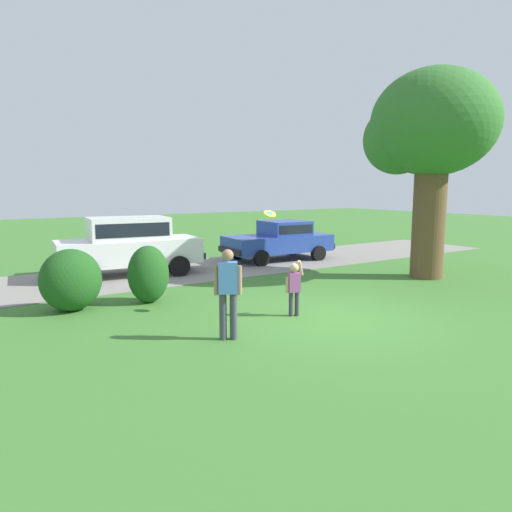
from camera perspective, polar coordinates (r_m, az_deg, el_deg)
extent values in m
plane|color=#3D752D|center=(10.60, 9.31, -7.51)|extent=(80.00, 80.00, 0.00)
cube|color=gray|center=(16.51, -7.96, -1.72)|extent=(28.00, 4.40, 0.02)
cylinder|color=brown|center=(15.86, 20.31, 4.15)|extent=(1.01, 1.01, 3.71)
ellipsoid|color=#33702B|center=(15.96, 20.87, 14.99)|extent=(3.86, 3.86, 3.28)
ellipsoid|color=#33702B|center=(16.77, 22.96, 12.88)|extent=(1.89, 1.89, 1.89)
ellipsoid|color=#33702B|center=(16.05, 16.91, 13.40)|extent=(2.19, 2.19, 2.19)
ellipsoid|color=#1E511C|center=(11.75, -21.64, -2.75)|extent=(1.41, 1.17, 1.47)
ellipsoid|color=#1E511C|center=(12.01, -21.25, -3.99)|extent=(0.95, 0.95, 0.86)
ellipsoid|color=#1E511C|center=(12.03, -12.98, -2.18)|extent=(1.04, 0.88, 1.45)
cube|color=#28429E|center=(18.58, 2.68, 1.57)|extent=(4.31, 2.12, 0.64)
cube|color=#28429E|center=(18.69, 3.51, 3.45)|extent=(1.78, 1.73, 0.56)
cube|color=black|center=(18.69, 3.51, 3.45)|extent=(1.65, 1.74, 0.34)
cylinder|color=black|center=(17.17, 0.67, -0.27)|extent=(0.61, 0.26, 0.60)
cylinder|color=black|center=(18.80, -2.22, 0.48)|extent=(0.61, 0.26, 0.60)
cylinder|color=black|center=(18.60, 7.61, 0.33)|extent=(0.61, 0.26, 0.60)
cylinder|color=black|center=(20.12, 4.38, 0.98)|extent=(0.61, 0.26, 0.60)
cube|color=black|center=(17.56, -3.24, 0.64)|extent=(0.24, 1.75, 0.20)
cube|color=black|center=(19.82, 7.91, 1.46)|extent=(0.24, 1.75, 0.20)
cube|color=white|center=(15.88, -15.21, 0.55)|extent=(4.67, 2.32, 0.80)
cube|color=white|center=(15.80, -15.32, 3.28)|extent=(2.64, 1.88, 0.72)
cube|color=black|center=(15.80, -15.32, 3.28)|extent=(2.44, 1.88, 0.43)
cylinder|color=black|center=(14.80, -19.66, -2.00)|extent=(0.70, 0.29, 0.68)
cylinder|color=black|center=(16.65, -20.53, -0.94)|extent=(0.70, 0.29, 0.68)
cylinder|color=black|center=(15.40, -9.33, -1.23)|extent=(0.70, 0.29, 0.68)
cylinder|color=black|center=(17.18, -11.26, -0.29)|extent=(0.70, 0.29, 0.68)
cube|color=black|center=(15.61, -23.43, -0.73)|extent=(0.31, 1.75, 0.20)
cube|color=black|center=(16.53, -7.40, 0.37)|extent=(0.31, 1.75, 0.20)
cylinder|color=#383842|center=(10.61, 4.28, -5.87)|extent=(0.10, 0.10, 0.55)
cylinder|color=#383842|center=(10.65, 5.01, -5.83)|extent=(0.10, 0.10, 0.55)
cube|color=#994C8C|center=(10.52, 4.68, -3.24)|extent=(0.30, 0.24, 0.44)
sphere|color=tan|center=(10.45, 4.70, -1.41)|extent=(0.20, 0.20, 0.20)
cylinder|color=tan|center=(10.55, 5.45, -1.44)|extent=(0.25, 0.20, 0.39)
cylinder|color=tan|center=(10.48, 3.84, -3.54)|extent=(0.07, 0.07, 0.36)
cylinder|color=yellow|center=(10.56, 1.69, 5.16)|extent=(0.29, 0.26, 0.17)
cylinder|color=#337FDB|center=(10.56, 1.70, 5.18)|extent=(0.16, 0.15, 0.10)
cylinder|color=#3F3F4C|center=(8.97, -4.05, -7.37)|extent=(0.14, 0.14, 0.90)
cylinder|color=#3F3F4C|center=(8.97, -2.76, -7.36)|extent=(0.14, 0.14, 0.90)
cube|color=#4C7FCC|center=(8.80, -3.45, -2.66)|extent=(0.42, 0.37, 0.60)
sphere|color=#A37556|center=(8.73, -3.47, 0.11)|extent=(0.22, 0.22, 0.22)
cylinder|color=#A37556|center=(8.81, -4.88, -2.99)|extent=(0.09, 0.09, 0.55)
cylinder|color=#A37556|center=(8.81, -2.01, -2.96)|extent=(0.09, 0.09, 0.55)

